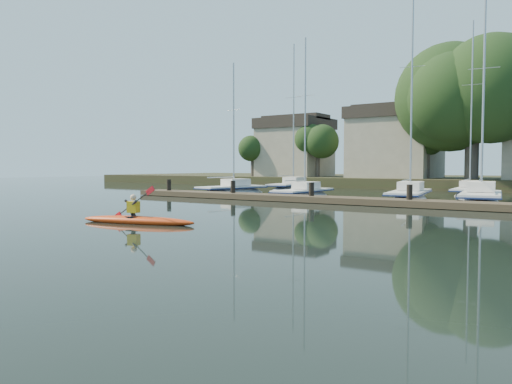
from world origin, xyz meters
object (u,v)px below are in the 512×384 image
Objects in this scene: sailboat_0 at (232,196)px; sailboat_6 at (469,197)px; dock at (357,201)px; sailboat_5 at (292,192)px; sailboat_3 at (481,207)px; sailboat_1 at (303,199)px; kayak at (137,219)px; sailboat_2 at (409,203)px.

sailboat_6 reaches higher than sailboat_0.
dock is 13.75m from sailboat_6.
dock is 2.38× the size of sailboat_6.
sailboat_5 is (0.76, 8.26, 0.01)m from sailboat_0.
sailboat_6 is at bearing 96.96° from sailboat_3.
sailboat_0 is at bearing 173.77° from sailboat_1.
kayak is at bearing -124.08° from sailboat_3.
sailboat_3 is (5.78, 4.56, -0.41)m from dock.
sailboat_2 reaches higher than sailboat_6.
sailboat_5 is (-17.72, 8.44, 0.02)m from sailboat_3.
sailboat_2 is 4.43m from sailboat_3.
dock is 2.31× the size of sailboat_2.
sailboat_1 is (-5.84, 4.11, -0.37)m from dock.
sailboat_0 is 6.89m from sailboat_1.
sailboat_6 is at bearing 44.11° from sailboat_1.
sailboat_1 reaches higher than sailboat_0.
sailboat_1 is at bearing 173.90° from sailboat_3.
kayak is at bearing -82.32° from sailboat_1.
sailboat_2 is (1.39, 5.16, -0.39)m from dock.
sailboat_6 is (1.99, 8.16, 0.02)m from sailboat_2.
sailboat_3 is 0.96× the size of sailboat_6.
sailboat_1 is at bearing 179.01° from sailboat_2.
sailboat_0 is 0.79× the size of sailboat_2.
dock is at bearing -9.88° from sailboat_0.
sailboat_5 is 1.03× the size of sailboat_6.
sailboat_5 is 15.33m from sailboat_6.
sailboat_0 is (-9.57, 18.64, -0.38)m from kayak.
sailboat_5 is (-13.33, 7.84, 0.00)m from sailboat_2.
sailboat_1 is at bearing 144.87° from dock.
sailboat_0 reaches higher than kayak.
sailboat_2 is 1.01× the size of sailboat_5.
sailboat_1 is at bearing -62.26° from sailboat_5.
sailboat_3 is 9.09m from sailboat_6.
sailboat_6 is at bearing 38.70° from sailboat_0.
sailboat_1 is 0.90× the size of sailboat_3.
kayak is 0.33× the size of sailboat_5.
sailboat_1 is (6.86, -0.64, 0.02)m from sailboat_0.
sailboat_0 is at bearing 172.38° from sailboat_2.
sailboat_5 reaches higher than sailboat_0.
sailboat_6 is (-2.40, 8.77, 0.04)m from sailboat_3.
sailboat_6 is at bearing 62.04° from kayak.
kayak is 14.23m from dock.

